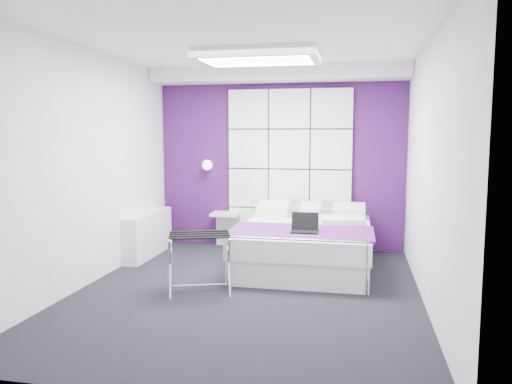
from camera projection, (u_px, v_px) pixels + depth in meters
floor at (247, 292)px, 5.30m from camera, size 4.40×4.40×0.00m
ceiling at (247, 41)px, 5.00m from camera, size 4.40×4.40×0.00m
wall_back at (280, 160)px, 7.29m from camera, size 3.60×0.00×3.60m
wall_left at (88, 168)px, 5.51m from camera, size 0.00×4.40×4.40m
wall_right at (429, 173)px, 4.79m from camera, size 0.00×4.40×4.40m
accent_wall at (280, 160)px, 7.28m from camera, size 3.58×0.02×2.58m
soffit at (277, 74)px, 6.91m from camera, size 3.58×0.50×0.20m
headboard at (289, 169)px, 7.22m from camera, size 1.80×0.08×2.30m
skylight at (258, 55)px, 5.59m from camera, size 1.36×0.86×0.12m
wall_lamp at (208, 165)px, 7.37m from camera, size 0.15×0.15×0.15m
radiator at (148, 234)px, 6.87m from camera, size 0.22×1.20×0.60m
bed at (305, 244)px, 6.28m from camera, size 1.65×1.99×0.70m
nightstand at (226, 214)px, 7.36m from camera, size 0.41×0.32×0.05m
luggage_rack at (200, 263)px, 5.30m from camera, size 0.63×0.47×0.62m
laptop at (305, 227)px, 5.68m from camera, size 0.31×0.22×0.22m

